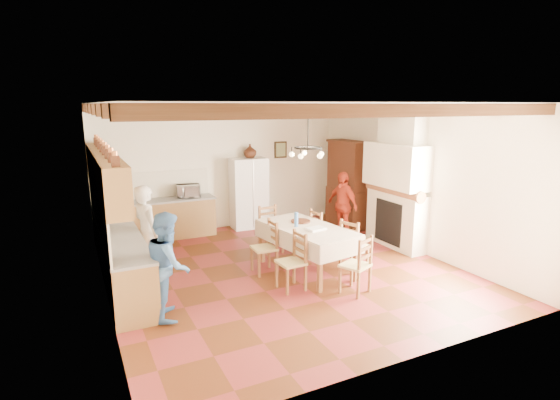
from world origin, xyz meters
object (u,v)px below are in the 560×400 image
(refrigerator, at_px, (248,193))
(microwave, at_px, (188,191))
(chair_left_near, at_px, (291,261))
(chair_end_far, at_px, (271,230))
(person_woman_blue, at_px, (169,265))
(chair_left_far, at_px, (264,247))
(hutch, at_px, (347,184))
(chair_right_near, at_px, (354,244))
(dining_table, at_px, (307,231))
(person_man, at_px, (147,233))
(chair_right_far, at_px, (323,233))
(person_woman_red, at_px, (342,205))
(chair_end_near, at_px, (355,264))

(refrigerator, relative_size, microwave, 3.33)
(refrigerator, relative_size, chair_left_near, 1.79)
(chair_end_far, distance_m, person_woman_blue, 3.10)
(chair_left_near, height_order, chair_left_far, same)
(hutch, distance_m, chair_end_far, 2.76)
(hutch, bearing_deg, chair_right_near, -123.94)
(dining_table, distance_m, microwave, 3.45)
(hutch, bearing_deg, person_woman_blue, -152.54)
(dining_table, bearing_deg, microwave, 112.44)
(refrigerator, bearing_deg, microwave, -174.69)
(person_woman_blue, bearing_deg, person_man, 12.52)
(chair_left_near, xyz_separation_m, person_man, (-2.01, 1.47, 0.35))
(chair_right_near, bearing_deg, chair_left_far, 50.03)
(dining_table, bearing_deg, chair_end_far, 96.13)
(dining_table, relative_size, chair_right_far, 2.13)
(chair_left_far, relative_size, person_woman_blue, 0.63)
(refrigerator, relative_size, person_woman_red, 1.13)
(chair_end_far, height_order, person_woman_red, person_woman_red)
(refrigerator, bearing_deg, chair_right_far, -76.85)
(chair_right_near, height_order, chair_end_near, same)
(chair_left_near, bearing_deg, person_woman_blue, -91.44)
(chair_right_near, bearing_deg, chair_end_near, 126.21)
(dining_table, xyz_separation_m, chair_left_near, (-0.62, -0.58, -0.28))
(refrigerator, distance_m, chair_right_far, 2.77)
(chair_end_near, xyz_separation_m, person_woman_red, (1.51, 2.62, 0.28))
(chair_left_near, distance_m, chair_left_far, 0.86)
(chair_left_far, distance_m, person_man, 2.04)
(chair_right_far, xyz_separation_m, person_woman_blue, (-3.29, -1.21, 0.29))
(dining_table, height_order, chair_left_far, chair_left_far)
(chair_right_near, relative_size, person_woman_red, 0.63)
(chair_left_near, height_order, chair_end_near, same)
(dining_table, xyz_separation_m, chair_right_far, (0.70, 0.57, -0.28))
(chair_right_far, bearing_deg, chair_end_near, 161.79)
(dining_table, xyz_separation_m, person_woman_blue, (-2.60, -0.64, 0.01))
(chair_end_near, relative_size, microwave, 1.86)
(chair_end_near, relative_size, person_woman_red, 0.63)
(dining_table, height_order, chair_right_far, chair_right_far)
(chair_left_far, xyz_separation_m, microwave, (-0.60, 2.92, 0.56))
(chair_right_far, relative_size, chair_end_near, 1.00)
(refrigerator, distance_m, dining_table, 3.27)
(person_man, bearing_deg, microwave, -48.98)
(chair_right_far, distance_m, person_woman_red, 1.41)
(hutch, relative_size, dining_table, 1.04)
(hutch, relative_size, chair_left_far, 2.22)
(dining_table, distance_m, person_man, 2.78)
(chair_right_far, height_order, microwave, microwave)
(chair_left_far, bearing_deg, hutch, 124.08)
(chair_right_far, xyz_separation_m, chair_end_near, (-0.45, -1.72, 0.00))
(chair_end_far, bearing_deg, person_man, -173.88)
(chair_left_near, bearing_deg, person_man, -129.22)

